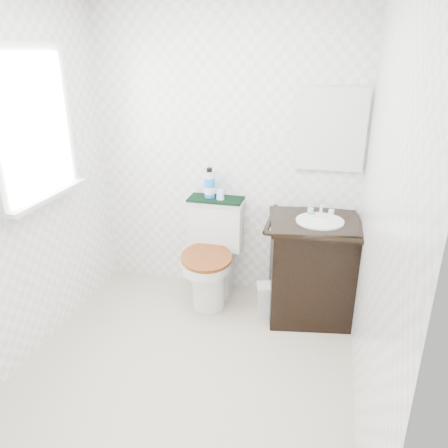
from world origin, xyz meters
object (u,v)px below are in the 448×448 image
at_px(mouthwash_bottle, 210,184).
at_px(cup, 220,194).
at_px(toilet, 213,258).
at_px(trash_bin, 269,300).
at_px(vanity, 312,266).

xyz_separation_m(mouthwash_bottle, cup, (0.10, -0.03, -0.07)).
height_order(toilet, mouthwash_bottle, mouthwash_bottle).
height_order(toilet, trash_bin, toilet).
bearing_deg(toilet, trash_bin, -17.88).
height_order(vanity, cup, cup).
distance_m(vanity, cup, 0.93).
xyz_separation_m(toilet, cup, (0.04, 0.11, 0.54)).
distance_m(trash_bin, cup, 0.94).
bearing_deg(vanity, trash_bin, -161.91).
relative_size(vanity, trash_bin, 3.32).
bearing_deg(toilet, vanity, -4.25).
bearing_deg(mouthwash_bottle, trash_bin, -28.14).
xyz_separation_m(trash_bin, cup, (-0.47, 0.27, 0.77)).
bearing_deg(mouthwash_bottle, toilet, -67.93).
distance_m(toilet, vanity, 0.83).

